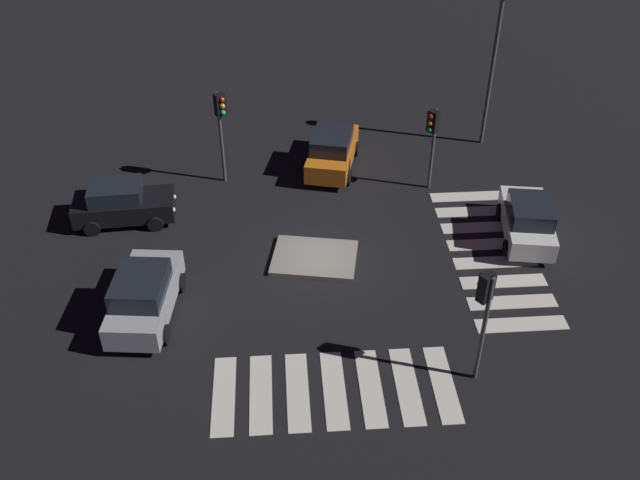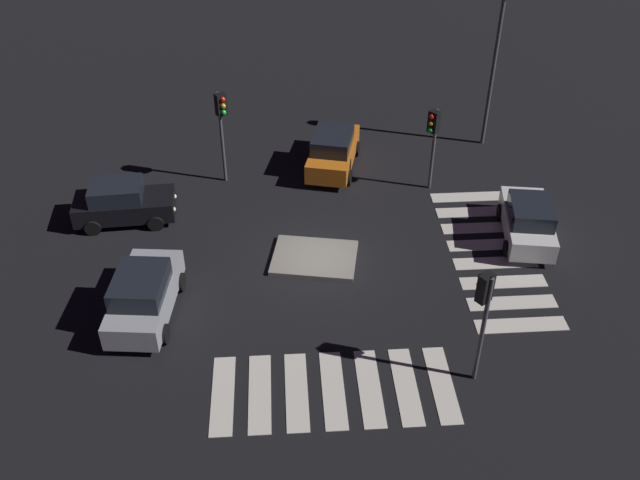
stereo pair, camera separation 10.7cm
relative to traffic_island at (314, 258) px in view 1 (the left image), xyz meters
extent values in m
plane|color=black|center=(0.21, -0.07, -0.09)|extent=(80.00, 80.00, 0.00)
cube|color=gray|center=(0.00, 0.00, 0.00)|extent=(3.59, 2.96, 0.18)
cube|color=orange|center=(1.26, 6.84, 0.65)|extent=(2.82, 4.61, 0.88)
cube|color=black|center=(1.20, 6.58, 1.45)|extent=(2.15, 2.54, 0.71)
cylinder|color=black|center=(0.71, 8.35, 0.26)|extent=(0.41, 0.73, 0.69)
cylinder|color=black|center=(2.46, 7.91, 0.26)|extent=(0.41, 0.73, 0.69)
cylinder|color=black|center=(0.07, 5.76, 0.26)|extent=(0.41, 0.73, 0.69)
cylinder|color=black|center=(1.82, 5.33, 0.26)|extent=(0.41, 0.73, 0.69)
sphere|color=#F2EABF|center=(1.28, 9.00, 0.65)|extent=(0.23, 0.23, 0.23)
sphere|color=#F2EABF|center=(2.26, 8.76, 0.65)|extent=(0.23, 0.23, 0.23)
cube|color=black|center=(-7.63, 3.16, 0.61)|extent=(4.14, 1.97, 0.83)
cube|color=black|center=(-7.88, 3.15, 1.36)|extent=(2.16, 1.70, 0.67)
cylinder|color=black|center=(-6.43, 4.09, 0.24)|extent=(0.66, 0.28, 0.65)
cylinder|color=black|center=(-6.33, 2.39, 0.24)|extent=(0.66, 0.28, 0.65)
cylinder|color=black|center=(-8.93, 3.94, 0.24)|extent=(0.66, 0.28, 0.65)
cylinder|color=black|center=(-8.83, 2.24, 0.24)|extent=(0.66, 0.28, 0.65)
sphere|color=#F2EABF|center=(-5.68, 3.76, 0.61)|extent=(0.22, 0.22, 0.22)
sphere|color=#F2EABF|center=(-5.63, 2.80, 0.61)|extent=(0.22, 0.22, 0.22)
cube|color=silver|center=(8.53, 0.91, 0.61)|extent=(2.37, 4.28, 0.83)
cube|color=black|center=(8.50, 0.66, 1.36)|extent=(1.90, 2.31, 0.67)
cylinder|color=black|center=(7.90, 2.29, 0.24)|extent=(0.34, 0.68, 0.65)
cylinder|color=black|center=(9.58, 2.01, 0.24)|extent=(0.34, 0.68, 0.65)
cylinder|color=black|center=(7.49, -0.19, 0.24)|extent=(0.34, 0.68, 0.65)
cylinder|color=black|center=(9.17, -0.47, 0.24)|extent=(0.34, 0.68, 0.65)
sphere|color=#F2EABF|center=(8.38, 2.95, 0.61)|extent=(0.22, 0.22, 0.22)
sphere|color=#F2EABF|center=(9.33, 2.79, 0.61)|extent=(0.22, 0.22, 0.22)
cube|color=#9EA0A5|center=(-6.04, -2.66, 0.66)|extent=(2.32, 4.51, 0.89)
cube|color=black|center=(-6.07, -2.92, 1.46)|extent=(1.92, 2.39, 0.72)
cylinder|color=black|center=(-6.80, -1.23, 0.26)|extent=(0.33, 0.72, 0.70)
cylinder|color=black|center=(-4.99, -1.43, 0.26)|extent=(0.33, 0.72, 0.70)
cylinder|color=black|center=(-7.09, -3.89, 0.26)|extent=(0.33, 0.72, 0.70)
cylinder|color=black|center=(-5.28, -4.09, 0.26)|extent=(0.33, 0.72, 0.70)
sphere|color=#F2EABF|center=(-6.31, -0.50, 0.66)|extent=(0.23, 0.23, 0.23)
sphere|color=#F2EABF|center=(-5.30, -0.61, 0.66)|extent=(0.23, 0.23, 0.23)
cylinder|color=#47474C|center=(5.40, 4.84, 1.82)|extent=(0.14, 0.14, 3.81)
cube|color=black|center=(5.27, 4.72, 3.24)|extent=(0.53, 0.54, 0.96)
sphere|color=red|center=(5.12, 4.58, 3.54)|extent=(0.22, 0.22, 0.22)
sphere|color=orange|center=(5.12, 4.58, 3.24)|extent=(0.22, 0.22, 0.22)
sphere|color=green|center=(5.12, 4.58, 2.94)|extent=(0.22, 0.22, 0.22)
cylinder|color=#47474C|center=(-3.67, 6.03, 2.07)|extent=(0.14, 0.14, 4.31)
cube|color=black|center=(-3.57, 5.88, 3.74)|extent=(0.54, 0.51, 0.96)
sphere|color=red|center=(-3.46, 5.71, 4.04)|extent=(0.22, 0.22, 0.22)
sphere|color=orange|center=(-3.46, 5.71, 3.74)|extent=(0.22, 0.22, 0.22)
sphere|color=green|center=(-3.46, 5.71, 3.44)|extent=(0.22, 0.22, 0.22)
cylinder|color=#47474C|center=(4.73, -6.35, 1.98)|extent=(0.14, 0.14, 4.14)
cube|color=black|center=(4.63, -6.21, 3.57)|extent=(0.54, 0.52, 0.96)
sphere|color=red|center=(4.51, -6.05, 3.87)|extent=(0.22, 0.22, 0.22)
sphere|color=orange|center=(4.51, -6.05, 3.57)|extent=(0.22, 0.22, 0.22)
sphere|color=green|center=(4.51, -6.05, 3.27)|extent=(0.22, 0.22, 0.22)
cylinder|color=#47474C|center=(8.75, 8.69, 3.45)|extent=(0.18, 0.18, 7.09)
cube|color=silver|center=(-3.24, -6.57, -0.08)|extent=(0.70, 3.20, 0.02)
cube|color=silver|center=(-2.09, -6.57, -0.08)|extent=(0.70, 3.20, 0.02)
cube|color=silver|center=(-0.94, -6.57, -0.08)|extent=(0.70, 3.20, 0.02)
cube|color=silver|center=(0.21, -6.57, -0.08)|extent=(0.70, 3.20, 0.02)
cube|color=silver|center=(1.36, -6.57, -0.08)|extent=(0.70, 3.20, 0.02)
cube|color=silver|center=(2.51, -6.57, -0.08)|extent=(0.70, 3.20, 0.02)
cube|color=silver|center=(3.66, -6.57, -0.08)|extent=(0.70, 3.20, 0.02)
cube|color=silver|center=(6.94, -4.09, -0.08)|extent=(3.20, 0.70, 0.02)
cube|color=silver|center=(6.94, -2.94, -0.08)|extent=(3.20, 0.70, 0.02)
cube|color=silver|center=(6.94, -1.79, -0.08)|extent=(3.20, 0.70, 0.02)
cube|color=silver|center=(6.94, -0.64, -0.08)|extent=(3.20, 0.70, 0.02)
cube|color=silver|center=(6.94, 0.51, -0.08)|extent=(3.20, 0.70, 0.02)
cube|color=silver|center=(6.94, 1.66, -0.08)|extent=(3.20, 0.70, 0.02)
cube|color=silver|center=(6.94, 2.81, -0.08)|extent=(3.20, 0.70, 0.02)
cube|color=silver|center=(6.94, 3.96, -0.08)|extent=(3.20, 0.70, 0.02)
camera|label=1|loc=(-1.26, -21.47, 17.06)|focal=39.88mm
camera|label=2|loc=(-1.16, -21.48, 17.06)|focal=39.88mm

